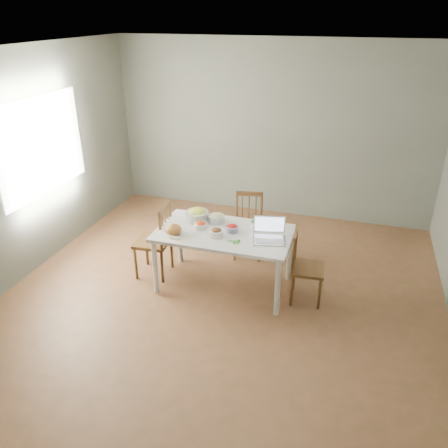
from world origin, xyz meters
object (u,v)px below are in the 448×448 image
(dining_table, at_px, (224,259))
(bread_boule, at_px, (174,230))
(chair_far, at_px, (248,227))
(chair_right, at_px, (308,267))
(laptop, at_px, (270,231))
(chair_left, at_px, (153,240))
(bowl_squash, at_px, (197,215))

(dining_table, bearing_deg, bread_boule, -156.51)
(bread_boule, bearing_deg, dining_table, 23.49)
(chair_far, distance_m, bread_boule, 1.25)
(chair_right, distance_m, laptop, 0.62)
(chair_left, bearing_deg, laptop, 82.61)
(bowl_squash, distance_m, laptop, 0.98)
(chair_right, xyz_separation_m, bowl_squash, (-1.38, 0.18, 0.38))
(bowl_squash, height_order, laptop, laptop)
(bowl_squash, bearing_deg, dining_table, -25.82)
(bowl_squash, bearing_deg, chair_right, -7.44)
(chair_left, distance_m, laptop, 1.52)
(chair_far, xyz_separation_m, laptop, (0.46, -0.86, 0.42))
(chair_far, distance_m, chair_right, 1.19)
(bread_boule, height_order, bowl_squash, bowl_squash)
(chair_right, xyz_separation_m, laptop, (-0.44, -0.08, 0.42))
(dining_table, distance_m, bread_boule, 0.72)
(bread_boule, xyz_separation_m, bowl_squash, (0.13, 0.42, 0.02))
(chair_far, relative_size, chair_left, 0.91)
(bowl_squash, bearing_deg, chair_far, 51.27)
(bread_boule, bearing_deg, laptop, 8.74)
(bread_boule, xyz_separation_m, laptop, (1.07, 0.16, 0.06))
(dining_table, relative_size, bowl_squash, 5.63)
(chair_far, height_order, chair_right, chair_far)
(chair_right, bearing_deg, chair_left, 85.89)
(chair_far, bearing_deg, dining_table, -107.48)
(dining_table, relative_size, chair_right, 1.81)
(chair_far, height_order, bowl_squash, bowl_squash)
(dining_table, distance_m, chair_right, 0.99)
(dining_table, relative_size, chair_left, 1.63)
(dining_table, relative_size, chair_far, 1.80)
(chair_right, distance_m, bread_boule, 1.58)
(chair_left, relative_size, bread_boule, 5.19)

